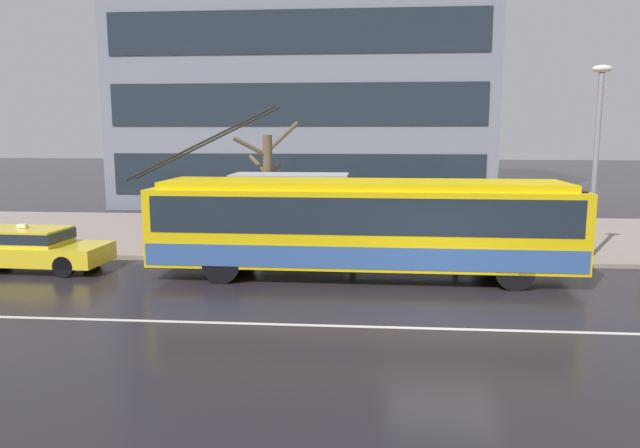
# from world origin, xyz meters

# --- Properties ---
(ground_plane) EXTENTS (160.00, 160.00, 0.00)m
(ground_plane) POSITION_xyz_m (0.00, 0.00, 0.00)
(ground_plane) COLOR black
(sidewalk_slab) EXTENTS (80.00, 10.00, 0.14)m
(sidewalk_slab) POSITION_xyz_m (0.00, 9.86, 0.07)
(sidewalk_slab) COLOR gray
(sidewalk_slab) RESTS_ON ground_plane
(lane_centre_line) EXTENTS (72.00, 0.14, 0.01)m
(lane_centre_line) POSITION_xyz_m (0.00, -1.20, 0.00)
(lane_centre_line) COLOR silver
(lane_centre_line) RESTS_ON ground_plane
(trolleybus) EXTENTS (12.73, 2.67, 4.85)m
(trolleybus) POSITION_xyz_m (-1.93, 3.26, 1.53)
(trolleybus) COLOR yellow
(trolleybus) RESTS_ON ground_plane
(taxi_queued_behind_bus) EXTENTS (4.69, 1.94, 1.39)m
(taxi_queued_behind_bus) POSITION_xyz_m (-12.01, 3.30, 0.70)
(taxi_queued_behind_bus) COLOR yellow
(taxi_queued_behind_bus) RESTS_ON ground_plane
(bus_shelter) EXTENTS (3.92, 1.80, 2.58)m
(bus_shelter) POSITION_xyz_m (-4.42, 6.68, 2.09)
(bus_shelter) COLOR gray
(bus_shelter) RESTS_ON sidewalk_slab
(pedestrian_at_shelter) EXTENTS (0.49, 0.49, 1.59)m
(pedestrian_at_shelter) POSITION_xyz_m (2.02, 6.79, 1.08)
(pedestrian_at_shelter) COLOR #2F3851
(pedestrian_at_shelter) RESTS_ON sidewalk_slab
(pedestrian_approaching_curb) EXTENTS (1.31, 1.31, 1.99)m
(pedestrian_approaching_curb) POSITION_xyz_m (-2.21, 6.08, 1.72)
(pedestrian_approaching_curb) COLOR #2A2A22
(pedestrian_approaching_curb) RESTS_ON sidewalk_slab
(pedestrian_walking_past) EXTENTS (1.32, 1.32, 1.95)m
(pedestrian_walking_past) POSITION_xyz_m (1.17, 6.03, 1.72)
(pedestrian_walking_past) COLOR navy
(pedestrian_walking_past) RESTS_ON sidewalk_slab
(street_lamp) EXTENTS (0.60, 0.32, 6.00)m
(street_lamp) POSITION_xyz_m (5.26, 5.64, 3.73)
(street_lamp) COLOR gray
(street_lamp) RESTS_ON sidewalk_slab
(street_tree_bare) EXTENTS (2.30, 1.55, 4.38)m
(street_tree_bare) POSITION_xyz_m (-5.41, 7.70, 2.35)
(street_tree_bare) COLOR brown
(street_tree_bare) RESTS_ON sidewalk_slab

